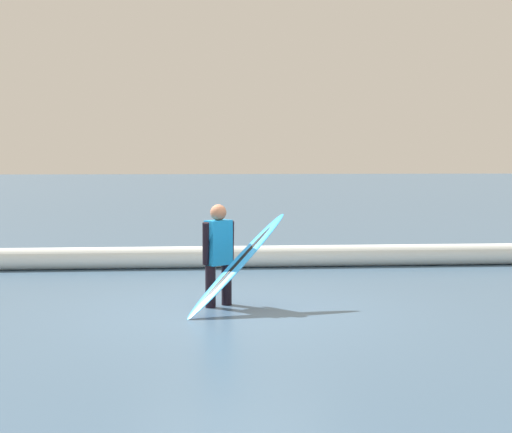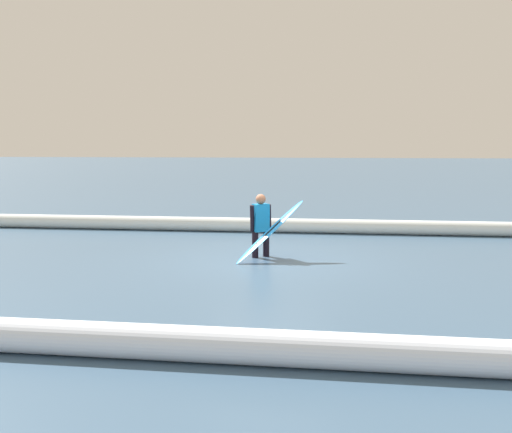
% 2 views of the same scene
% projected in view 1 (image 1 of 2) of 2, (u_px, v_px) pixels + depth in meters
% --- Properties ---
extents(ground_plane, '(166.01, 166.01, 0.00)m').
position_uv_depth(ground_plane, '(234.00, 312.00, 9.77)').
color(ground_plane, '#3D5A75').
extents(surfer, '(0.43, 0.46, 1.39)m').
position_uv_depth(surfer, '(218.00, 250.00, 10.09)').
color(surfer, black).
rests_on(surfer, ground_plane).
extents(surfboard, '(1.50, 1.25, 1.27)m').
position_uv_depth(surfboard, '(238.00, 264.00, 9.80)').
color(surfboard, '#268CE5').
rests_on(surfboard, ground_plane).
extents(wave_crest_foreground, '(22.04, 0.53, 0.40)m').
position_uv_depth(wave_crest_foreground, '(155.00, 257.00, 13.60)').
color(wave_crest_foreground, white).
rests_on(wave_crest_foreground, ground_plane).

